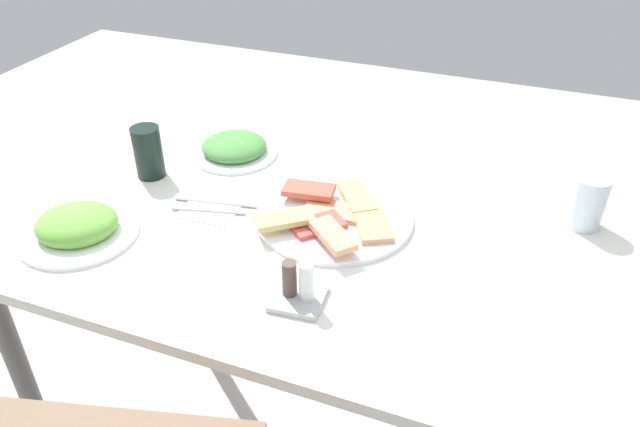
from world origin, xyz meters
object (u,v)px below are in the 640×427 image
Objects in this scene: salad_plate_greens at (77,226)px; drinking_glass at (588,202)px; soda_can at (148,152)px; paper_napkin at (213,207)px; dining_table at (310,264)px; pide_platter at (334,215)px; spoon at (208,209)px; fork at (217,201)px; condiment_caddy at (298,289)px; salad_plate_rice at (234,148)px.

salad_plate_greens is 2.11× the size of drinking_glass.
paper_napkin is (-0.20, 0.07, -0.06)m from soda_can.
pide_platter is (-0.03, -0.05, 0.10)m from dining_table.
dining_table is at bearing 169.56° from spoon.
drinking_glass is 0.59× the size of fork.
dining_table is at bearing 57.21° from pide_platter.
spoon is (0.00, 0.02, 0.00)m from paper_napkin.
dining_table is 3.74× the size of pide_platter.
soda_can is (0.46, -0.02, 0.05)m from pide_platter.
drinking_glass is at bearing -136.95° from condiment_caddy.
salad_plate_greens is (0.46, 0.24, 0.01)m from pide_platter.
condiment_caddy is (-0.49, 0.28, -0.03)m from soda_can.
soda_can is at bearing -9.93° from dining_table.
pide_platter is 0.26m from condiment_caddy.
soda_can reaches higher than paper_napkin.
salad_plate_rice is 0.26m from spoon.
pide_platter reaches higher than dining_table.
condiment_caddy is at bearing 143.88° from paper_napkin.
salad_plate_rice is at bearing -38.45° from dining_table.
salad_plate_greens is at bearing 43.28° from paper_napkin.
salad_plate_greens is 1.14× the size of salad_plate_rice.
fork is (-0.20, 0.05, -0.06)m from soda_can.
soda_can is at bearing 49.45° from salad_plate_rice.
salad_plate_rice is 0.24m from paper_napkin.
pide_platter is 0.38m from salad_plate_rice.
salad_plate_rice is at bearing -74.03° from paper_napkin.
fork is 1.18× the size of spoon.
drinking_glass is at bearing 179.01° from salad_plate_rice.
condiment_caddy reaches higher than pide_platter.
drinking_glass is at bearing -156.89° from salad_plate_greens.
pide_platter is at bearing 176.19° from fork.
fork reaches higher than paper_napkin.
soda_can reaches higher than spoon.
dining_table is 5.92× the size of salad_plate_rice.
drinking_glass is at bearing -176.56° from spoon.
dining_table is 0.25m from condiment_caddy.
soda_can reaches higher than salad_plate_greens.
paper_napkin is 0.36m from condiment_caddy.
pide_platter reaches higher than paper_napkin.
pide_platter is 2.71× the size of soda_can.
paper_napkin is at bearing -103.93° from spoon.
spoon is (0.75, 0.23, -0.05)m from drinking_glass.
salad_plate_greens is at bearing -2.70° from condiment_caddy.
dining_table is 0.46m from soda_can.
soda_can is at bearing -19.48° from paper_napkin.
soda_can is 0.22m from fork.
soda_can is at bearing -2.91° from pide_platter.
pide_platter is 0.52m from drinking_glass.
condiment_caddy reaches higher than salad_plate_rice.
condiment_caddy is at bearing 131.34° from fork.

